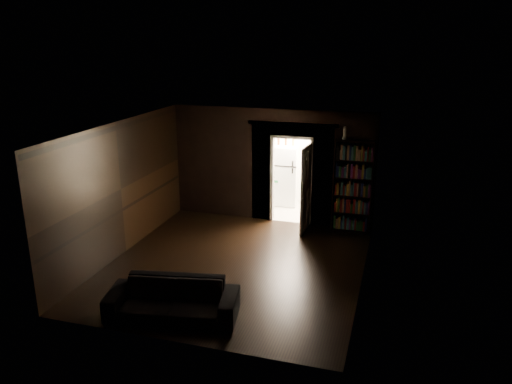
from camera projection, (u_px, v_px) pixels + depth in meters
The scene contains 9 objects.
ground at pixel (236, 266), 10.07m from camera, with size 5.50×5.50×0.00m, color black.
room_walls at pixel (251, 172), 10.55m from camera, with size 5.02×5.61×2.84m.
kitchen_alcove at pixel (301, 164), 13.11m from camera, with size 2.20×1.80×2.60m.
sofa at pixel (172, 294), 8.13m from camera, with size 2.13×0.92×0.82m, color black.
bookshelf at pixel (353, 187), 11.53m from camera, with size 0.90×0.32×2.20m, color black.
refrigerator at pixel (285, 175), 13.57m from camera, with size 0.74×0.68×1.65m, color white.
door at pixel (306, 189), 11.61m from camera, with size 0.85×0.05×2.05m, color silver.
figurine at pixel (345, 133), 11.23m from camera, with size 0.10×0.10×0.29m, color silver.
bottles at pixel (286, 140), 13.24m from camera, with size 0.70×0.09×0.29m, color black.
Camera 1 is at (3.01, -8.67, 4.43)m, focal length 35.00 mm.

